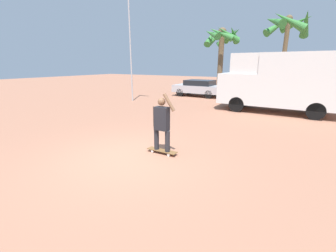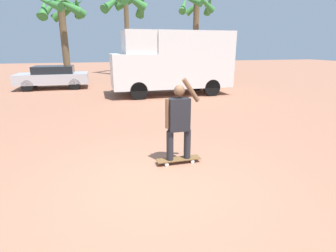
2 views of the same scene
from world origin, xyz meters
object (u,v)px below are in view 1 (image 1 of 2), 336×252
flagpole (131,39)px  person_skateboarder (162,122)px  palm_tree_far_left (222,40)px  parked_car_silver (199,87)px  camper_van (281,81)px  skateboard (162,151)px  palm_tree_center_background (288,26)px

flagpole → person_skateboarder: bearing=-46.0°
palm_tree_far_left → parked_car_silver: bearing=-98.0°
person_skateboarder → palm_tree_far_left: size_ratio=0.29×
palm_tree_far_left → flagpole: 8.84m
parked_car_silver → camper_van: bearing=-30.9°
person_skateboarder → parked_car_silver: 12.23m
skateboard → flagpole: bearing=134.0°
person_skateboarder → palm_tree_far_left: palm_tree_far_left is taller
flagpole → skateboard: bearing=-46.0°
skateboard → palm_tree_center_background: 19.95m
palm_tree_far_left → skateboard: bearing=-77.5°
person_skateboarder → parked_car_silver: person_skateboarder is taller
skateboard → person_skateboarder: person_skateboarder is taller
skateboard → camper_van: (2.21, 7.97, 1.56)m
person_skateboarder → palm_tree_far_left: (-3.35, 15.18, 3.57)m
person_skateboarder → palm_tree_far_left: bearing=102.5°
palm_tree_center_background → flagpole: flagpole is taller
palm_tree_center_background → palm_tree_far_left: (-4.71, -3.90, -1.21)m
camper_van → flagpole: flagpole is taller
parked_car_silver → palm_tree_far_left: bearing=82.0°
person_skateboarder → camper_van: 8.30m
skateboard → parked_car_silver: 12.24m
palm_tree_far_left → flagpole: (-3.46, -8.12, -0.49)m
palm_tree_far_left → flagpole: flagpole is taller
parked_car_silver → palm_tree_far_left: palm_tree_far_left is taller
camper_van → parked_car_silver: camper_van is taller
person_skateboarder → palm_tree_center_background: 19.72m
skateboard → palm_tree_center_background: bearing=85.9°
parked_car_silver → flagpole: 6.36m
palm_tree_center_background → palm_tree_far_left: 6.23m
person_skateboarder → camper_van: camper_van is taller
skateboard → palm_tree_center_background: palm_tree_center_background is taller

